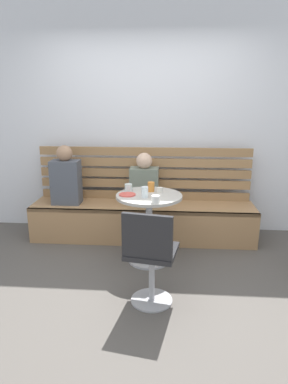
% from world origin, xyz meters
% --- Properties ---
extents(ground, '(8.00, 8.00, 0.00)m').
position_xyz_m(ground, '(0.00, 0.00, 0.00)').
color(ground, '#514C47').
extents(back_wall, '(5.20, 0.10, 2.90)m').
position_xyz_m(back_wall, '(0.00, 1.64, 1.45)').
color(back_wall, silver).
rests_on(back_wall, ground).
extents(booth_bench, '(2.70, 0.52, 0.44)m').
position_xyz_m(booth_bench, '(0.00, 1.20, 0.22)').
color(booth_bench, '#A87C51').
rests_on(booth_bench, ground).
extents(booth_backrest, '(2.65, 0.04, 0.66)m').
position_xyz_m(booth_backrest, '(0.00, 1.44, 0.78)').
color(booth_backrest, '#9A7249').
rests_on(booth_backrest, booth_bench).
extents(cafe_table, '(0.68, 0.68, 0.74)m').
position_xyz_m(cafe_table, '(0.11, 0.59, 0.52)').
color(cafe_table, '#ADADB2').
rests_on(cafe_table, ground).
extents(white_chair, '(0.46, 0.46, 0.85)m').
position_xyz_m(white_chair, '(0.17, -0.22, 0.46)').
color(white_chair, '#ADADB2').
rests_on(white_chair, ground).
extents(person_adult, '(0.34, 0.22, 0.71)m').
position_xyz_m(person_adult, '(-0.93, 1.18, 0.76)').
color(person_adult, '#4C515B').
rests_on(person_adult, booth_bench).
extents(person_child_left, '(0.34, 0.22, 0.63)m').
position_xyz_m(person_child_left, '(0.02, 1.23, 0.72)').
color(person_child_left, slate).
rests_on(person_child_left, booth_bench).
extents(cup_glass_short, '(0.08, 0.08, 0.08)m').
position_xyz_m(cup_glass_short, '(-0.11, 0.71, 0.78)').
color(cup_glass_short, silver).
rests_on(cup_glass_short, cafe_table).
extents(cup_water_clear, '(0.07, 0.07, 0.11)m').
position_xyz_m(cup_water_clear, '(0.08, 0.49, 0.80)').
color(cup_water_clear, white).
rests_on(cup_water_clear, cafe_table).
extents(cup_ceramic_white, '(0.08, 0.08, 0.07)m').
position_xyz_m(cup_ceramic_white, '(0.19, 0.33, 0.78)').
color(cup_ceramic_white, white).
rests_on(cup_ceramic_white, cafe_table).
extents(cup_espresso_small, '(0.06, 0.06, 0.05)m').
position_xyz_m(cup_espresso_small, '(0.22, 0.69, 0.77)').
color(cup_espresso_small, silver).
rests_on(cup_espresso_small, cafe_table).
extents(cup_tumbler_orange, '(0.07, 0.07, 0.10)m').
position_xyz_m(cup_tumbler_orange, '(0.13, 0.73, 0.79)').
color(cup_tumbler_orange, orange).
rests_on(cup_tumbler_orange, cafe_table).
extents(plate_small, '(0.17, 0.17, 0.01)m').
position_xyz_m(plate_small, '(-0.11, 0.57, 0.75)').
color(plate_small, '#DB4C42').
rests_on(plate_small, cafe_table).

